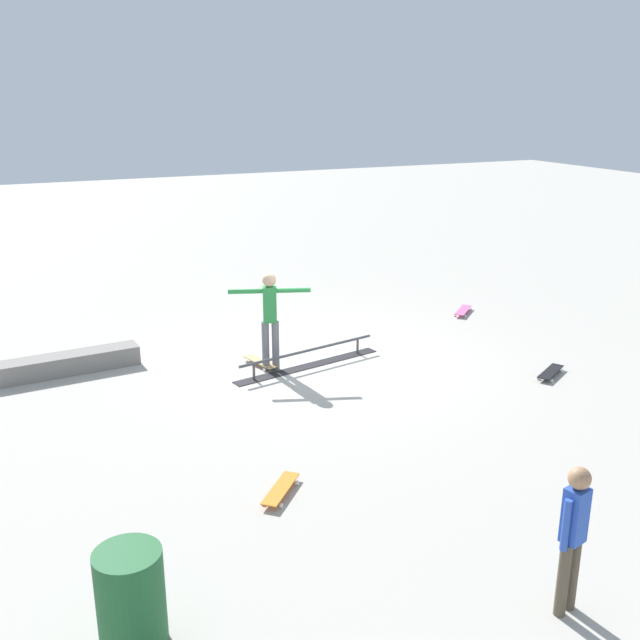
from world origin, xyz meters
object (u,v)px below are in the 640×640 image
(grind_rail, at_px, (308,359))
(bystander_blue_shirt, at_px, (573,532))
(loose_skateboard_black, at_px, (551,372))
(skateboard_main, at_px, (261,362))
(skate_ledge, at_px, (69,363))
(loose_skateboard_pink, at_px, (463,310))
(skater_main, at_px, (270,314))
(loose_skateboard_orange, at_px, (281,489))
(trash_bin, at_px, (131,599))

(grind_rail, bearing_deg, bystander_blue_shirt, 76.03)
(grind_rail, bearing_deg, loose_skateboard_black, 138.30)
(grind_rail, xyz_separation_m, bystander_blue_shirt, (0.35, 6.76, 0.71))
(grind_rail, relative_size, skateboard_main, 3.53)
(skate_ledge, height_order, loose_skateboard_pink, skate_ledge)
(skater_main, relative_size, loose_skateboard_orange, 2.38)
(loose_skateboard_orange, height_order, loose_skateboard_pink, same)
(skater_main, bearing_deg, loose_skateboard_black, 171.10)
(grind_rail, distance_m, skater_main, 1.09)
(skate_ledge, relative_size, skater_main, 1.37)
(loose_skateboard_orange, relative_size, trash_bin, 0.78)
(skate_ledge, height_order, skateboard_main, skate_ledge)
(skateboard_main, bearing_deg, skater_main, -169.68)
(grind_rail, xyz_separation_m, skateboard_main, (0.76, -0.37, -0.06))
(loose_skateboard_orange, xyz_separation_m, loose_skateboard_pink, (-6.34, -5.27, 0.00))
(skateboard_main, relative_size, loose_skateboard_orange, 1.14)
(skater_main, distance_m, bystander_blue_shirt, 6.91)
(loose_skateboard_orange, relative_size, loose_skateboard_black, 0.91)
(skater_main, xyz_separation_m, trash_bin, (3.43, 5.67, -0.54))
(grind_rail, height_order, loose_skateboard_pink, grind_rail)
(skateboard_main, bearing_deg, loose_skateboard_orange, 147.69)
(bystander_blue_shirt, height_order, trash_bin, bystander_blue_shirt)
(skate_ledge, height_order, skater_main, skater_main)
(skater_main, bearing_deg, skate_ledge, -2.76)
(grind_rail, distance_m, loose_skateboard_pink, 4.60)
(grind_rail, height_order, loose_skateboard_orange, grind_rail)
(skate_ledge, height_order, bystander_blue_shirt, bystander_blue_shirt)
(skateboard_main, xyz_separation_m, trash_bin, (3.32, 5.90, 0.39))
(skater_main, height_order, loose_skateboard_orange, skater_main)
(skateboard_main, distance_m, trash_bin, 6.78)
(bystander_blue_shirt, distance_m, loose_skateboard_orange, 3.51)
(grind_rail, xyz_separation_m, loose_skateboard_pink, (-4.34, -1.51, -0.06))
(skater_main, relative_size, skateboard_main, 2.09)
(trash_bin, bearing_deg, loose_skateboard_pink, -140.05)
(skateboard_main, height_order, loose_skateboard_pink, same)
(skater_main, relative_size, trash_bin, 1.85)
(loose_skateboard_orange, bearing_deg, skate_ledge, 62.37)
(skate_ledge, xyz_separation_m, loose_skateboard_black, (-7.43, 3.56, -0.09))
(loose_skateboard_pink, distance_m, loose_skateboard_black, 3.71)
(skater_main, bearing_deg, bystander_blue_shirt, 111.75)
(skater_main, distance_m, loose_skateboard_pink, 5.25)
(loose_skateboard_pink, relative_size, trash_bin, 0.78)
(bystander_blue_shirt, relative_size, loose_skateboard_orange, 2.07)
(trash_bin, bearing_deg, skateboard_main, -119.34)
(skateboard_main, bearing_deg, loose_skateboard_pink, -92.84)
(loose_skateboard_black, bearing_deg, trash_bin, 173.78)
(skate_ledge, distance_m, skater_main, 3.57)
(skate_ledge, bearing_deg, loose_skateboard_orange, 109.69)
(skate_ledge, bearing_deg, trash_bin, 88.27)
(loose_skateboard_pink, relative_size, loose_skateboard_black, 0.92)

